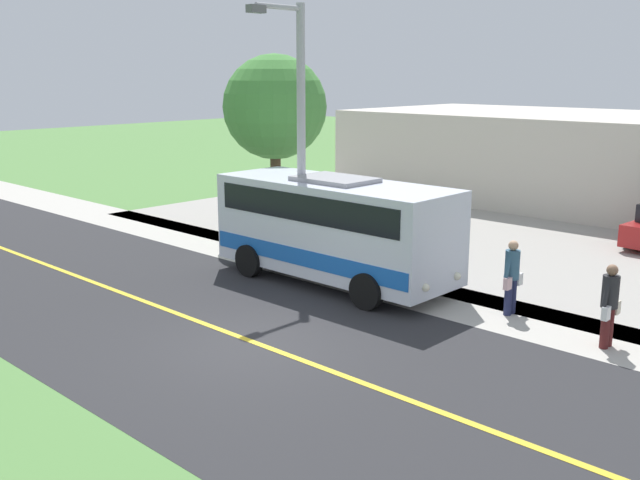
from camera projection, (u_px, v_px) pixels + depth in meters
name	position (u px, v px, depth m)	size (l,w,h in m)	color
ground_plane	(257.00, 344.00, 15.15)	(120.00, 120.00, 0.00)	#548442
road_surface	(257.00, 344.00, 15.15)	(8.00, 100.00, 0.01)	#28282B
sidewalk	(406.00, 290.00, 18.83)	(2.40, 100.00, 0.01)	#B2ADA3
parking_lot_surface	(629.00, 260.00, 21.93)	(14.00, 36.00, 0.01)	#9E9991
road_centre_line	(257.00, 343.00, 15.15)	(0.16, 100.00, 0.00)	gold
shuttle_bus_front	(335.00, 225.00, 19.24)	(2.64, 6.93, 2.86)	silver
pedestrian_with_bags	(609.00, 303.00, 14.76)	(0.72, 0.34, 1.76)	#4C1919
pedestrian_waiting	(512.00, 275.00, 16.79)	(0.72, 0.34, 1.77)	#1E2347
street_light_pole	(298.00, 126.00, 20.10)	(1.97, 0.24, 7.35)	#9E9EA3
tree_curbside	(275.00, 108.00, 24.25)	(3.49, 3.49, 6.15)	#4C3826
commercial_building	(621.00, 161.00, 30.51)	(10.00, 23.44, 3.78)	beige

